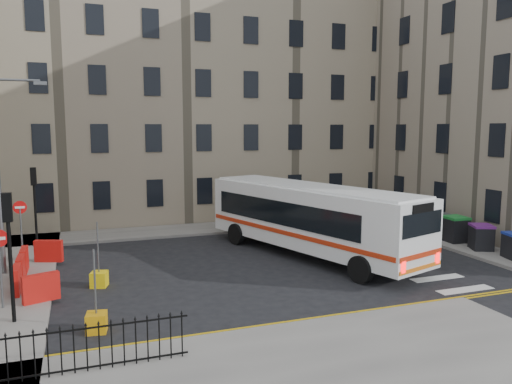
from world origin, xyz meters
TOP-DOWN VIEW (x-y plane):
  - ground at (0.00, 0.00)m, footprint 120.00×120.00m
  - pavement_north at (-6.00, 8.60)m, footprint 36.00×3.20m
  - pavement_east at (9.00, 4.00)m, footprint 2.40×26.00m
  - terrace_north at (-7.00, 15.50)m, footprint 38.30×10.80m
  - traffic_light_nw at (-12.00, 6.50)m, footprint 0.28×0.22m
  - traffic_light_sw at (-12.00, -4.00)m, footprint 0.28×0.22m
  - no_entry_north at (-12.50, 4.50)m, footprint 0.60×0.08m
  - roadworks_barriers at (-11.84, 0.50)m, footprint 1.66×6.26m
  - iron_railings at (-11.25, -8.20)m, footprint 7.80×0.04m
  - bus at (0.60, 0.74)m, footprint 6.51×12.68m
  - wheelie_bin_b at (9.05, -1.54)m, footprint 1.37×1.44m
  - wheelie_bin_c at (9.05, 0.32)m, footprint 1.19×1.33m
  - wheelie_bin_d at (8.88, 1.53)m, footprint 1.26×1.40m
  - wheelie_bin_e at (9.11, 3.10)m, footprint 1.45×1.54m
  - bollard_yellow at (-9.29, -0.78)m, footprint 0.75×0.75m
  - bollard_chevron at (-9.57, -5.36)m, footprint 0.69×0.69m

SIDE VIEW (x-z plane):
  - ground at x=0.00m, z-range 0.00..0.00m
  - pavement_north at x=-6.00m, z-range 0.00..0.15m
  - pavement_east at x=9.00m, z-range 0.00..0.15m
  - bollard_yellow at x=-9.29m, z-range 0.00..0.60m
  - bollard_chevron at x=-9.57m, z-range 0.00..0.60m
  - roadworks_barriers at x=-11.84m, z-range 0.15..1.15m
  - iron_railings at x=-11.25m, z-range 0.15..1.35m
  - wheelie_bin_b at x=9.05m, z-range 0.16..1.41m
  - wheelie_bin_c at x=9.05m, z-range 0.16..1.52m
  - wheelie_bin_d at x=8.88m, z-range 0.16..1.53m
  - wheelie_bin_e at x=9.11m, z-range 0.16..1.53m
  - bus at x=0.60m, z-range 0.26..3.65m
  - no_entry_north at x=-12.50m, z-range 0.58..3.58m
  - traffic_light_nw at x=-12.00m, z-range 0.82..4.92m
  - traffic_light_sw at x=-12.00m, z-range 0.82..4.92m
  - terrace_north at x=-7.00m, z-range 0.02..17.22m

